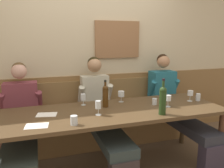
# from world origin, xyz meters

# --- Properties ---
(room_wall_back) EXTENTS (6.80, 0.12, 2.80)m
(room_wall_back) POSITION_xyz_m (0.00, 1.09, 1.40)
(room_wall_back) COLOR beige
(room_wall_back) RESTS_ON ground
(wood_wainscot_panel) EXTENTS (6.80, 0.03, 1.01)m
(wood_wainscot_panel) POSITION_xyz_m (0.00, 1.04, 0.51)
(wood_wainscot_panel) COLOR brown
(wood_wainscot_panel) RESTS_ON ground
(wall_bench) EXTENTS (2.89, 0.42, 0.94)m
(wall_bench) POSITION_xyz_m (0.00, 0.83, 0.28)
(wall_bench) COLOR brown
(wall_bench) RESTS_ON ground
(dining_table) EXTENTS (2.59, 0.88, 0.75)m
(dining_table) POSITION_xyz_m (0.00, 0.09, 0.68)
(dining_table) COLOR #4C3721
(dining_table) RESTS_ON ground
(person_center_left_seat) EXTENTS (0.52, 1.33, 1.26)m
(person_center_left_seat) POSITION_xyz_m (-1.01, 0.42, 0.60)
(person_center_left_seat) COLOR #333733
(person_center_left_seat) RESTS_ON ground
(person_left_seat) EXTENTS (0.48, 1.34, 1.30)m
(person_left_seat) POSITION_xyz_m (-0.03, 0.42, 0.62)
(person_left_seat) COLOR #352D2E
(person_left_seat) RESTS_ON ground
(person_right_seat) EXTENTS (0.48, 1.35, 1.32)m
(person_right_seat) POSITION_xyz_m (1.05, 0.46, 0.64)
(person_right_seat) COLOR #342D3D
(person_right_seat) RESTS_ON ground
(wine_bottle_clear_water) EXTENTS (0.08, 0.08, 0.39)m
(wine_bottle_clear_water) POSITION_xyz_m (0.45, -0.22, 0.92)
(wine_bottle_clear_water) COLOR #203717
(wine_bottle_clear_water) RESTS_ON dining_table
(wine_bottle_green_tall) EXTENTS (0.07, 0.07, 0.32)m
(wine_bottle_green_tall) POSITION_xyz_m (-0.05, 0.23, 0.90)
(wine_bottle_green_tall) COLOR #43280E
(wine_bottle_green_tall) RESTS_ON dining_table
(wine_glass_mid_left) EXTENTS (0.06, 0.06, 0.14)m
(wine_glass_mid_left) POSITION_xyz_m (-0.28, 0.39, 0.85)
(wine_glass_mid_left) COLOR silver
(wine_glass_mid_left) RESTS_ON dining_table
(wine_glass_right_end) EXTENTS (0.08, 0.08, 0.14)m
(wine_glass_right_end) POSITION_xyz_m (0.21, 0.38, 0.85)
(wine_glass_right_end) COLOR silver
(wine_glass_right_end) RESTS_ON dining_table
(wine_glass_center_front) EXTENTS (0.06, 0.06, 0.16)m
(wine_glass_center_front) POSITION_xyz_m (-0.20, -0.03, 0.86)
(wine_glass_center_front) COLOR silver
(wine_glass_center_front) RESTS_ON dining_table
(wine_glass_left_end) EXTENTS (0.07, 0.07, 0.14)m
(wine_glass_left_end) POSITION_xyz_m (1.07, 0.13, 0.85)
(wine_glass_left_end) COLOR silver
(wine_glass_left_end) RESTS_ON dining_table
(wine_glass_near_bucket) EXTENTS (0.07, 0.07, 0.14)m
(wine_glass_near_bucket) POSITION_xyz_m (0.66, 0.00, 0.85)
(wine_glass_near_bucket) COLOR silver
(wine_glass_near_bucket) RESTS_ON dining_table
(water_tumbler_center) EXTENTS (0.06, 0.06, 0.08)m
(water_tumbler_center) POSITION_xyz_m (0.55, 0.13, 0.79)
(water_tumbler_center) COLOR silver
(water_tumbler_center) RESTS_ON dining_table
(water_tumbler_right) EXTENTS (0.07, 0.07, 0.09)m
(water_tumbler_right) POSITION_xyz_m (-0.49, -0.23, 0.80)
(water_tumbler_right) COLOR silver
(water_tumbler_right) RESTS_ON dining_table
(water_tumbler_left) EXTENTS (0.06, 0.06, 0.10)m
(water_tumbler_left) POSITION_xyz_m (1.18, 0.12, 0.80)
(water_tumbler_left) COLOR silver
(water_tumbler_left) RESTS_ON dining_table
(tasting_sheet_left_guest) EXTENTS (0.24, 0.19, 0.00)m
(tasting_sheet_left_guest) POSITION_xyz_m (-0.72, 0.15, 0.76)
(tasting_sheet_left_guest) COLOR white
(tasting_sheet_left_guest) RESTS_ON dining_table
(tasting_sheet_right_guest) EXTENTS (0.23, 0.18, 0.00)m
(tasting_sheet_right_guest) POSITION_xyz_m (-0.83, -0.15, 0.76)
(tasting_sheet_right_guest) COLOR white
(tasting_sheet_right_guest) RESTS_ON dining_table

